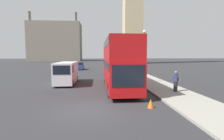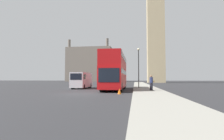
{
  "view_description": "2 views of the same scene",
  "coord_description": "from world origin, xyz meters",
  "px_view_note": "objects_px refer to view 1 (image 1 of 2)",
  "views": [
    {
      "loc": [
        0.54,
        -10.14,
        3.22
      ],
      "look_at": [
        1.93,
        6.78,
        1.75
      ],
      "focal_mm": 28.0,
      "sensor_mm": 36.0,
      "label": 1
    },
    {
      "loc": [
        5.21,
        -16.6,
        1.43
      ],
      "look_at": [
        1.36,
        12.75,
        2.98
      ],
      "focal_mm": 28.0,
      "sensor_mm": 36.0,
      "label": 2
    }
  ],
  "objects_px": {
    "street_lamp": "(144,48)",
    "parked_sedan": "(80,66)",
    "pedestrian": "(176,81)",
    "red_double_decker_bus": "(118,62)",
    "white_van": "(67,72)"
  },
  "relations": [
    {
      "from": "street_lamp",
      "to": "parked_sedan",
      "type": "relative_size",
      "value": 1.38
    },
    {
      "from": "red_double_decker_bus",
      "to": "street_lamp",
      "type": "height_order",
      "value": "street_lamp"
    },
    {
      "from": "parked_sedan",
      "to": "pedestrian",
      "type": "bearing_deg",
      "value": -67.12
    },
    {
      "from": "red_double_decker_bus",
      "to": "white_van",
      "type": "height_order",
      "value": "red_double_decker_bus"
    },
    {
      "from": "pedestrian",
      "to": "parked_sedan",
      "type": "distance_m",
      "value": 27.05
    },
    {
      "from": "street_lamp",
      "to": "red_double_decker_bus",
      "type": "bearing_deg",
      "value": -142.04
    },
    {
      "from": "street_lamp",
      "to": "parked_sedan",
      "type": "distance_m",
      "value": 21.92
    },
    {
      "from": "pedestrian",
      "to": "street_lamp",
      "type": "height_order",
      "value": "street_lamp"
    },
    {
      "from": "red_double_decker_bus",
      "to": "parked_sedan",
      "type": "bearing_deg",
      "value": 105.13
    },
    {
      "from": "red_double_decker_bus",
      "to": "white_van",
      "type": "relative_size",
      "value": 2.01
    },
    {
      "from": "red_double_decker_bus",
      "to": "street_lamp",
      "type": "xyz_separation_m",
      "value": [
        3.21,
        2.51,
        1.4
      ]
    },
    {
      "from": "white_van",
      "to": "red_double_decker_bus",
      "type": "bearing_deg",
      "value": -26.61
    },
    {
      "from": "red_double_decker_bus",
      "to": "pedestrian",
      "type": "distance_m",
      "value": 5.54
    },
    {
      "from": "street_lamp",
      "to": "parked_sedan",
      "type": "height_order",
      "value": "street_lamp"
    },
    {
      "from": "white_van",
      "to": "pedestrian",
      "type": "bearing_deg",
      "value": -28.91
    }
  ]
}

